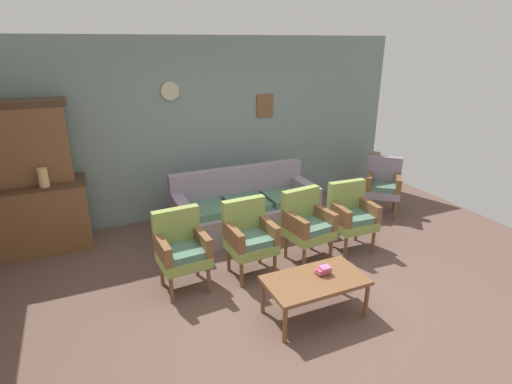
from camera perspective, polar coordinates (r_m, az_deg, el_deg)
name	(u,v)px	position (r m, az deg, el deg)	size (l,w,h in m)	color
ground_plane	(290,295)	(4.57, 4.83, -14.36)	(7.68, 7.68, 0.00)	brown
wall_back_with_decor	(211,128)	(6.29, -6.43, 8.97)	(6.40, 0.09, 2.70)	gray
side_cabinet	(44,217)	(5.94, -27.99, -3.11)	(1.16, 0.55, 0.93)	brown
cabinet_upper_hutch	(29,142)	(5.73, -29.59, 6.26)	(0.99, 0.38, 1.03)	brown
vase_on_cabinet	(43,177)	(5.57, -28.02, 1.86)	(0.12, 0.12, 0.24)	#D8B374
floral_couch	(245,210)	(5.79, -1.59, -2.63)	(2.03, 0.82, 0.90)	gray
armchair_row_middle	(182,247)	(4.51, -10.54, -7.72)	(0.55, 0.52, 0.90)	#849947
armchair_near_couch_end	(249,235)	(4.69, -0.96, -6.13)	(0.54, 0.51, 0.90)	#849947
armchair_by_doorway	(307,223)	(5.04, 7.25, -4.34)	(0.57, 0.55, 0.90)	#849947
armchair_near_cabinet	(351,213)	(5.40, 13.40, -2.99)	(0.55, 0.52, 0.90)	#849947
wingback_chair_by_fireplace	(383,184)	(6.66, 17.63, 1.15)	(0.71, 0.71, 0.90)	gray
coffee_table	(315,283)	(4.11, 8.42, -12.63)	(1.00, 0.56, 0.42)	brown
book_stack_on_table	(324,270)	(4.15, 9.61, -10.91)	(0.15, 0.12, 0.09)	#D05188
floor_vase_by_wall	(373,174)	(7.50, 16.28, 2.54)	(0.20, 0.20, 0.77)	olive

